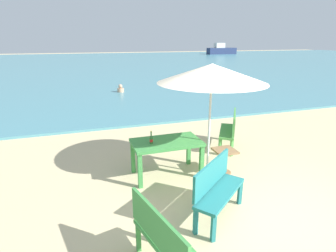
{
  "coord_description": "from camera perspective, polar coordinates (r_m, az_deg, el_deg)",
  "views": [
    {
      "loc": [
        -2.59,
        -3.26,
        2.73
      ],
      "look_at": [
        -0.5,
        3.0,
        0.6
      ],
      "focal_mm": 28.75,
      "sensor_mm": 36.0,
      "label": 1
    }
  ],
  "objects": [
    {
      "name": "patio_umbrella",
      "position": [
        5.23,
        9.28,
        10.94
      ],
      "size": [
        2.1,
        2.1,
        2.3
      ],
      "color": "silver",
      "rests_on": "ground_plane"
    },
    {
      "name": "picnic_table_green",
      "position": [
        5.51,
        -0.32,
        -4.27
      ],
      "size": [
        1.4,
        0.8,
        0.76
      ],
      "color": "#3D8C42",
      "rests_on": "ground_plane"
    },
    {
      "name": "bench_green_left",
      "position": [
        7.15,
        13.03,
        -0.42
      ],
      "size": [
        0.94,
        1.21,
        0.95
      ],
      "color": "#4C9E47",
      "rests_on": "ground_plane"
    },
    {
      "name": "bench_teal_center",
      "position": [
        4.37,
        10.28,
        -12.46
      ],
      "size": [
        1.17,
        1.03,
        0.95
      ],
      "color": "#237275",
      "rests_on": "ground_plane"
    },
    {
      "name": "beer_bottle_amber",
      "position": [
        5.31,
        -3.58,
        -2.82
      ],
      "size": [
        0.07,
        0.07,
        0.26
      ],
      "color": "#2D662D",
      "rests_on": "picnic_table_green"
    },
    {
      "name": "sea_water",
      "position": [
        33.47,
        -14.31,
        12.71
      ],
      "size": [
        120.0,
        50.0,
        0.08
      ],
      "primitive_type": "cube",
      "color": "teal",
      "rests_on": "ground_plane"
    },
    {
      "name": "ground_plane",
      "position": [
        4.98,
        17.35,
        -16.27
      ],
      "size": [
        120.0,
        120.0,
        0.0
      ],
      "primitive_type": "plane",
      "color": "beige"
    },
    {
      "name": "swimmer_person",
      "position": [
        14.53,
        -10.03,
        7.72
      ],
      "size": [
        0.34,
        0.34,
        0.41
      ],
      "color": "tan",
      "rests_on": "sea_water"
    },
    {
      "name": "boat_cargo_ship",
      "position": [
        54.06,
        11.23,
        15.5
      ],
      "size": [
        5.63,
        1.54,
        2.05
      ],
      "color": "navy",
      "rests_on": "sea_water"
    },
    {
      "name": "side_table_wood",
      "position": [
        5.82,
        11.86,
        -6.64
      ],
      "size": [
        0.44,
        0.44,
        0.54
      ],
      "color": "olive",
      "rests_on": "ground_plane"
    },
    {
      "name": "bench_green_right",
      "position": [
        3.34,
        -0.82,
        -22.97
      ],
      "size": [
        0.63,
        1.25,
        0.95
      ],
      "color": "#3D8C42",
      "rests_on": "ground_plane"
    }
  ]
}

